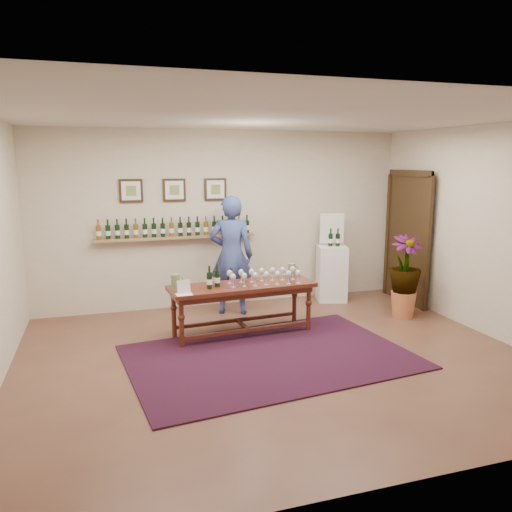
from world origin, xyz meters
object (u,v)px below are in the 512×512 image
object	(u,v)px
display_pedestal	(332,273)
person	(231,255)
tasting_table	(242,292)
potted_plant	(405,277)

from	to	relation	value
display_pedestal	person	world-z (taller)	person
display_pedestal	person	bearing A→B (deg)	-173.49
display_pedestal	person	xyz separation A→B (m)	(-1.79, -0.20, 0.45)
tasting_table	person	bearing A→B (deg)	79.60
tasting_table	display_pedestal	size ratio (longest dim) A/B	2.15
display_pedestal	potted_plant	bearing A→B (deg)	-62.67
tasting_table	person	world-z (taller)	person
tasting_table	display_pedestal	distance (m)	2.24
tasting_table	display_pedestal	bearing A→B (deg)	27.71
potted_plant	display_pedestal	bearing A→B (deg)	117.33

